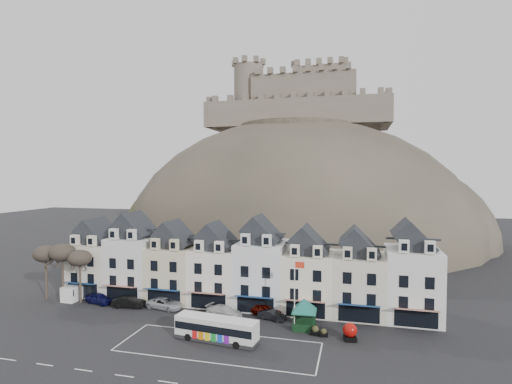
% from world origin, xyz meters
% --- Properties ---
extents(ground, '(300.00, 300.00, 0.00)m').
position_xyz_m(ground, '(0.00, 0.00, 0.00)').
color(ground, black).
rests_on(ground, ground).
extents(coach_bay_markings, '(22.00, 7.50, 0.01)m').
position_xyz_m(coach_bay_markings, '(2.00, 1.25, 0.00)').
color(coach_bay_markings, silver).
rests_on(coach_bay_markings, ground).
extents(townhouse_terrace, '(54.40, 9.35, 11.80)m').
position_xyz_m(townhouse_terrace, '(0.15, 15.97, 5.30)').
color(townhouse_terrace, silver).
rests_on(townhouse_terrace, ground).
extents(castle_hill, '(100.00, 76.00, 68.00)m').
position_xyz_m(castle_hill, '(1.25, 68.95, 0.11)').
color(castle_hill, '#353229').
rests_on(castle_hill, ground).
extents(castle, '(50.20, 22.20, 22.00)m').
position_xyz_m(castle, '(0.51, 75.93, 40.19)').
color(castle, '#675B4F').
rests_on(castle, ground).
extents(tree_left_far, '(3.61, 3.61, 8.24)m').
position_xyz_m(tree_left_far, '(-29.00, 10.50, 6.90)').
color(tree_left_far, '#382E23').
rests_on(tree_left_far, ground).
extents(tree_left_mid, '(3.78, 3.78, 8.64)m').
position_xyz_m(tree_left_mid, '(-26.00, 10.50, 7.24)').
color(tree_left_mid, '#382E23').
rests_on(tree_left_mid, ground).
extents(tree_left_near, '(3.43, 3.43, 7.84)m').
position_xyz_m(tree_left_near, '(-23.00, 10.50, 6.55)').
color(tree_left_near, '#382E23').
rests_on(tree_left_near, ground).
extents(bus, '(9.89, 3.32, 2.74)m').
position_xyz_m(bus, '(1.24, 2.57, 1.51)').
color(bus, '#262628').
rests_on(bus, ground).
extents(bus_shelter, '(5.97, 5.97, 3.79)m').
position_xyz_m(bus_shelter, '(10.47, 8.63, 2.94)').
color(bus_shelter, black).
rests_on(bus_shelter, ground).
extents(red_buoy, '(1.63, 1.63, 2.02)m').
position_xyz_m(red_buoy, '(16.00, 6.53, 1.03)').
color(red_buoy, black).
rests_on(red_buoy, ground).
extents(flagpole, '(1.26, 0.21, 8.72)m').
position_xyz_m(flagpole, '(9.45, 8.01, 4.98)').
color(flagpole, silver).
rests_on(flagpole, ground).
extents(white_van, '(2.30, 4.93, 2.21)m').
position_xyz_m(white_van, '(-24.71, 12.00, 1.11)').
color(white_van, white).
rests_on(white_van, ground).
extents(planter_west, '(1.20, 0.80, 1.14)m').
position_xyz_m(planter_west, '(12.00, 7.00, 0.55)').
color(planter_west, black).
rests_on(planter_west, ground).
extents(planter_east, '(1.03, 0.67, 0.96)m').
position_xyz_m(planter_east, '(13.00, 6.83, 0.46)').
color(planter_east, black).
rests_on(planter_east, ground).
extents(car_navy, '(4.83, 2.88, 1.54)m').
position_xyz_m(car_navy, '(-20.00, 10.73, 0.77)').
color(car_navy, '#0C0D3F').
rests_on(car_navy, ground).
extents(car_black, '(4.90, 2.28, 1.55)m').
position_xyz_m(car_black, '(-14.80, 10.30, 0.78)').
color(car_black, black).
rests_on(car_black, ground).
extents(car_silver, '(5.47, 3.22, 1.45)m').
position_xyz_m(car_silver, '(-9.60, 11.10, 0.73)').
color(car_silver, '#B6BABF').
rests_on(car_silver, ground).
extents(car_white, '(5.38, 3.11, 1.47)m').
position_xyz_m(car_white, '(-0.40, 10.16, 0.73)').
color(car_white, silver).
rests_on(car_white, ground).
extents(car_maroon, '(4.94, 3.48, 1.56)m').
position_xyz_m(car_maroon, '(4.80, 12.00, 0.78)').
color(car_maroon, '#4E0A04').
rests_on(car_maroon, ground).
extents(car_charcoal, '(3.95, 2.23, 1.23)m').
position_xyz_m(car_charcoal, '(6.00, 10.62, 0.62)').
color(car_charcoal, black).
rests_on(car_charcoal, ground).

